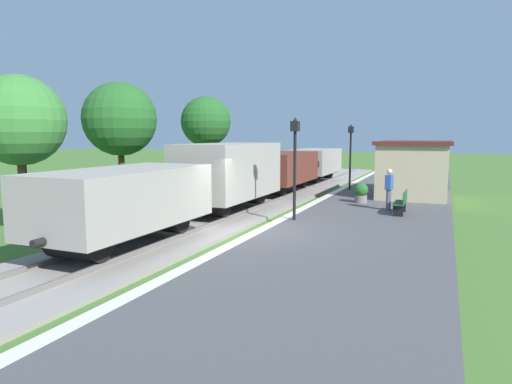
{
  "coord_description": "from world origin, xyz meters",
  "views": [
    {
      "loc": [
        5.84,
        -13.09,
        3.3
      ],
      "look_at": [
        -0.43,
        1.76,
        1.27
      ],
      "focal_mm": 31.52,
      "sensor_mm": 36.0,
      "label": 1
    }
  ],
  "objects": [
    {
      "name": "ground_plane",
      "position": [
        0.0,
        0.0,
        0.0
      ],
      "size": [
        160.0,
        160.0,
        0.0
      ],
      "primitive_type": "plane",
      "color": "#47702D"
    },
    {
      "name": "platform_slab",
      "position": [
        3.2,
        0.0,
        0.12
      ],
      "size": [
        6.0,
        60.0,
        0.25
      ],
      "primitive_type": "cube",
      "color": "#4C4C4F",
      "rests_on": "ground"
    },
    {
      "name": "platform_edge_stripe",
      "position": [
        0.4,
        0.0,
        0.25
      ],
      "size": [
        0.36,
        60.0,
        0.01
      ],
      "primitive_type": "cube",
      "color": "silver",
      "rests_on": "platform_slab"
    },
    {
      "name": "track_ballast",
      "position": [
        -2.4,
        0.0,
        0.06
      ],
      "size": [
        3.8,
        60.0,
        0.12
      ],
      "primitive_type": "cube",
      "color": "gray",
      "rests_on": "ground"
    },
    {
      "name": "rail_near",
      "position": [
        -1.68,
        0.0,
        0.19
      ],
      "size": [
        0.07,
        60.0,
        0.14
      ],
      "primitive_type": "cube",
      "color": "slate",
      "rests_on": "track_ballast"
    },
    {
      "name": "rail_far",
      "position": [
        -3.12,
        0.0,
        0.19
      ],
      "size": [
        0.07,
        60.0,
        0.14
      ],
      "primitive_type": "cube",
      "color": "slate",
      "rests_on": "track_ballast"
    },
    {
      "name": "freight_train",
      "position": [
        -2.4,
        6.63,
        1.48
      ],
      "size": [
        2.5,
        26.0,
        2.72
      ],
      "color": "gray",
      "rests_on": "rail_near"
    },
    {
      "name": "station_hut",
      "position": [
        4.4,
        11.21,
        1.65
      ],
      "size": [
        3.5,
        5.8,
        2.78
      ],
      "color": "tan",
      "rests_on": "platform_slab"
    },
    {
      "name": "bench_near_hut",
      "position": [
        4.35,
        5.08,
        0.72
      ],
      "size": [
        0.42,
        1.5,
        0.91
      ],
      "color": "#1E4C2D",
      "rests_on": "platform_slab"
    },
    {
      "name": "bench_down_platform",
      "position": [
        4.35,
        15.44,
        0.72
      ],
      "size": [
        0.42,
        1.5,
        0.91
      ],
      "color": "#1E4C2D",
      "rests_on": "platform_slab"
    },
    {
      "name": "person_waiting",
      "position": [
        3.77,
        5.8,
        1.18
      ],
      "size": [
        0.31,
        0.42,
        1.71
      ],
      "rotation": [
        0.0,
        0.0,
        2.93
      ],
      "color": "#474C66",
      "rests_on": "platform_slab"
    },
    {
      "name": "potted_planter",
      "position": [
        2.35,
        7.53,
        0.72
      ],
      "size": [
        0.64,
        0.64,
        0.92
      ],
      "color": "slate",
      "rests_on": "platform_slab"
    },
    {
      "name": "lamp_post_near",
      "position": [
        0.86,
        2.3,
        2.8
      ],
      "size": [
        0.28,
        0.28,
        3.7
      ],
      "color": "black",
      "rests_on": "platform_slab"
    },
    {
      "name": "lamp_post_far",
      "position": [
        0.86,
        12.49,
        2.8
      ],
      "size": [
        0.28,
        0.28,
        3.7
      ],
      "color": "black",
      "rests_on": "platform_slab"
    },
    {
      "name": "tree_trackside_near",
      "position": [
        -6.71,
        -2.74,
        3.76
      ],
      "size": [
        2.88,
        2.88,
        5.22
      ],
      "color": "#4C3823",
      "rests_on": "ground"
    },
    {
      "name": "tree_trackside_mid",
      "position": [
        -7.66,
        3.24,
        4.02
      ],
      "size": [
        3.28,
        3.28,
        5.67
      ],
      "color": "#4C3823",
      "rests_on": "ground"
    },
    {
      "name": "tree_trackside_far",
      "position": [
        -7.87,
        11.45,
        4.14
      ],
      "size": [
        3.07,
        3.07,
        5.7
      ],
      "color": "#4C3823",
      "rests_on": "ground"
    }
  ]
}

